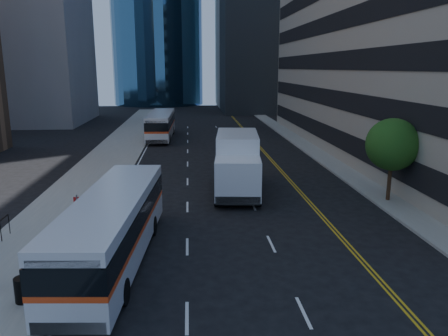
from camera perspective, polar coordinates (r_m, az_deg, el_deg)
The scene contains 9 objects.
ground at distance 19.37m, azimuth 5.81°, elevation -12.17°, with size 160.00×160.00×0.00m, color black.
sidewalk_west at distance 43.60m, azimuth -14.02°, elevation 1.86°, with size 5.00×90.00×0.15m, color gray.
sidewalk_east at distance 44.73m, azimuth 11.46°, elevation 2.26°, with size 2.00×90.00×0.15m, color gray.
midrise_west at distance 74.08m, azimuth -25.52°, elevation 19.01°, with size 18.00×18.00×35.00m, color gray.
street_tree at distance 28.44m, azimuth 21.14°, elevation 2.87°, with size 3.20×3.20×5.10m.
bus_front at distance 19.29m, azimuth -14.25°, elevation -7.35°, with size 3.45×11.81×3.00m.
bus_rear at distance 52.31m, azimuth -8.21°, elevation 5.66°, with size 2.86×11.75×3.01m.
box_truck at distance 29.14m, azimuth 1.75°, elevation 0.72°, with size 3.53×8.25×3.83m.
trash_can at distance 17.42m, azimuth -24.74°, elevation -14.22°, with size 0.60×0.60×0.90m, color black.
Camera 1 is at (-3.31, -17.23, 8.22)m, focal length 35.00 mm.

